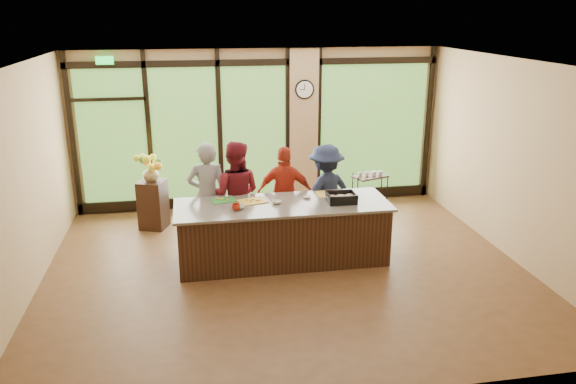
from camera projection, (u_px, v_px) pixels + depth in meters
name	position (u px, v px, depth m)	size (l,w,h in m)	color
floor	(286.00, 268.00, 8.36)	(7.00, 7.00, 0.00)	#53371D
ceiling	(286.00, 63.00, 7.42)	(7.00, 7.00, 0.00)	silver
back_wall	(259.00, 129.00, 10.70)	(7.00, 7.00, 0.00)	tan
left_wall	(22.00, 185.00, 7.31)	(6.00, 6.00, 0.00)	tan
right_wall	(514.00, 161.00, 8.47)	(6.00, 6.00, 0.00)	tan
window_wall	(268.00, 135.00, 10.72)	(6.90, 0.12, 3.00)	tan
island_base	(283.00, 234.00, 8.50)	(3.10, 1.00, 0.88)	black
countertop	(283.00, 205.00, 8.36)	(3.20, 1.10, 0.04)	slate
wall_clock	(305.00, 89.00, 10.48)	(0.36, 0.04, 0.36)	black
cook_left	(207.00, 196.00, 8.89)	(0.63, 0.41, 1.73)	gray
cook_midleft	(235.00, 194.00, 8.96)	(0.84, 0.65, 1.73)	maroon
cook_midright	(285.00, 194.00, 9.18)	(0.93, 0.39, 1.59)	#A92D1A
cook_right	(326.00, 192.00, 9.24)	(1.04, 0.60, 1.61)	#1C233E
roasting_pan	(341.00, 200.00, 8.40)	(0.42, 0.33, 0.07)	black
mixing_bowl	(335.00, 198.00, 8.48)	(0.30, 0.30, 0.07)	silver
cutting_board_left	(223.00, 200.00, 8.48)	(0.35, 0.27, 0.01)	#2F8230
cutting_board_center	(253.00, 201.00, 8.44)	(0.41, 0.30, 0.01)	gold
cutting_board_right	(331.00, 194.00, 8.78)	(0.44, 0.33, 0.01)	gold
prep_bowl_near	(239.00, 207.00, 8.14)	(0.17, 0.17, 0.05)	silver
prep_bowl_mid	(277.00, 202.00, 8.35)	(0.15, 0.15, 0.05)	silver
prep_bowl_far	(307.00, 197.00, 8.59)	(0.12, 0.12, 0.03)	silver
red_ramekin	(236.00, 207.00, 8.06)	(0.12, 0.12, 0.10)	#A02210
flower_stand	(153.00, 204.00, 9.81)	(0.43, 0.43, 0.85)	black
flower_vase	(151.00, 173.00, 9.63)	(0.28, 0.28, 0.29)	#927C4F
bar_cart	(370.00, 189.00, 10.38)	(0.70, 0.54, 0.85)	black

